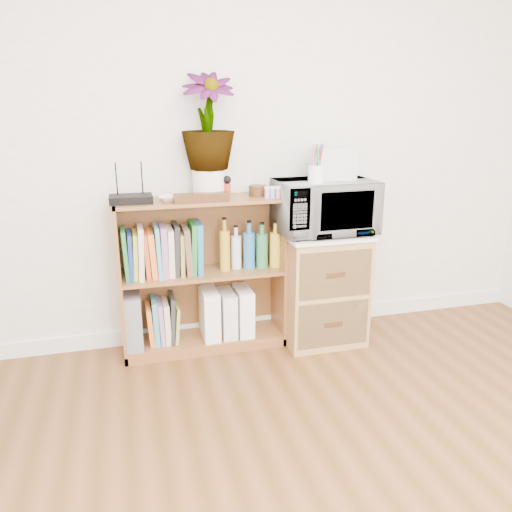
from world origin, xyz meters
name	(u,v)px	position (x,y,z in m)	size (l,w,h in m)	color
skirting_board	(252,323)	(0.00, 2.24, 0.05)	(4.00, 0.02, 0.10)	white
bookshelf	(203,275)	(-0.35, 2.10, 0.47)	(1.00, 0.30, 0.95)	brown
wicker_unit	(320,287)	(0.40, 2.02, 0.35)	(0.50, 0.45, 0.70)	#9E7542
microwave	(324,207)	(0.40, 2.02, 0.88)	(0.58, 0.39, 0.32)	white
pen_cup	(316,174)	(0.30, 1.93, 1.09)	(0.09, 0.09, 0.10)	white
small_appliance	(333,164)	(0.46, 2.06, 1.14)	(0.24, 0.20, 0.19)	silver
router	(131,199)	(-0.74, 2.08, 0.97)	(0.24, 0.16, 0.04)	black
white_bowl	(170,199)	(-0.53, 2.07, 0.97)	(0.13, 0.13, 0.03)	silver
plant_pot	(210,184)	(-0.29, 2.12, 1.03)	(0.20, 0.20, 0.17)	white
potted_plant	(208,121)	(-0.29, 2.12, 1.39)	(0.30, 0.30, 0.54)	#37752F
trinket_box	(201,198)	(-0.36, 2.00, 0.97)	(0.31, 0.08, 0.05)	#371F0F
kokeshi_doll	(227,191)	(-0.20, 2.06, 0.99)	(0.04, 0.04, 0.09)	#B32B16
wooden_bowl	(258,191)	(0.00, 2.11, 0.98)	(0.11, 0.11, 0.06)	#37210F
paint_jars	(272,194)	(0.07, 2.01, 0.98)	(0.10, 0.04, 0.05)	pink
file_box	(133,319)	(-0.78, 2.10, 0.24)	(0.10, 0.27, 0.33)	slate
magazine_holder_left	(209,313)	(-0.32, 2.09, 0.23)	(0.10, 0.25, 0.31)	white
magazine_holder_mid	(227,313)	(-0.20, 2.09, 0.21)	(0.09, 0.23, 0.29)	silver
magazine_holder_right	(243,310)	(-0.10, 2.09, 0.22)	(0.09, 0.24, 0.30)	white
cookbooks	(164,251)	(-0.58, 2.10, 0.65)	(0.46, 0.20, 0.31)	#217C35
liquor_bottles	(256,245)	(-0.01, 2.10, 0.65)	(0.47, 0.07, 0.32)	gold
lower_books	(163,321)	(-0.61, 2.10, 0.20)	(0.20, 0.19, 0.30)	orange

